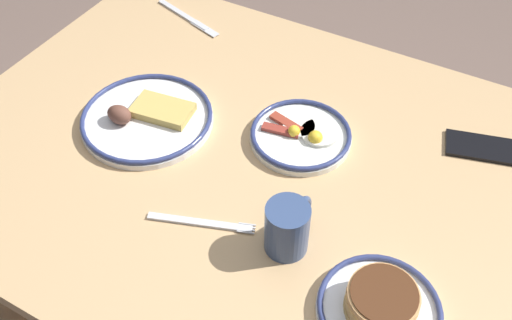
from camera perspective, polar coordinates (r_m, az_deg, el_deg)
The scene contains 8 objects.
dining_table at distance 1.24m, azimuth -0.48°, elevation -3.73°, with size 1.28×0.95×0.74m.
plate_near_main at distance 1.17m, azimuth 4.57°, elevation 2.53°, with size 0.21×0.21×0.04m.
plate_center_pancakes at distance 0.94m, azimuth 12.37°, elevation -14.17°, with size 0.20×0.20×0.06m.
plate_far_companion at distance 1.22m, azimuth -10.97°, elevation 4.22°, with size 0.28×0.28×0.05m.
coffee_mug at distance 0.97m, azimuth 3.23°, elevation -6.71°, with size 0.08×0.11×0.10m.
cell_phone at distance 1.24m, azimuth 21.76°, elevation 1.17°, with size 0.14×0.07×0.01m, color black.
fork_near at distance 1.04m, azimuth -5.48°, elevation -6.28°, with size 0.19×0.08×0.01m.
butter_knife at distance 1.53m, azimuth -6.88°, elevation 14.01°, with size 0.22×0.08×0.01m.
Camera 1 is at (-0.39, 0.68, 1.57)m, focal length 39.81 mm.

